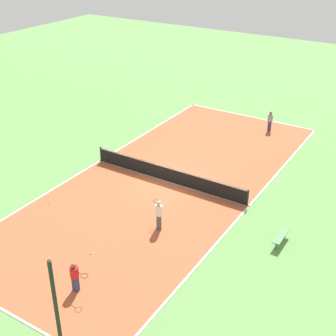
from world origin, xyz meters
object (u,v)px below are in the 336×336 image
(tennis_net, at_px, (168,174))
(player_coach_red, at_px, (75,275))
(player_baseline_gray, at_px, (270,120))
(tennis_ball_left_sideline, at_px, (48,203))
(tennis_ball_midcourt, at_px, (91,253))
(fence_post_back_left, at_px, (60,336))
(player_near_white, at_px, (159,213))
(tennis_ball_right_alley, at_px, (141,175))
(tennis_ball_far_baseline, at_px, (200,114))
(bench, at_px, (281,236))

(tennis_net, distance_m, player_coach_red, 9.73)
(player_baseline_gray, distance_m, tennis_ball_left_sideline, 16.85)
(tennis_ball_midcourt, distance_m, fence_post_back_left, 7.72)
(tennis_net, relative_size, player_near_white, 6.33)
(player_baseline_gray, xyz_separation_m, tennis_ball_right_alley, (3.98, 10.39, -0.77))
(tennis_ball_far_baseline, xyz_separation_m, fence_post_back_left, (-8.12, 23.69, 2.69))
(player_coach_red, relative_size, tennis_ball_left_sideline, 20.06)
(tennis_net, distance_m, player_baseline_gray, 10.41)
(player_near_white, bearing_deg, tennis_net, -18.70)
(tennis_net, height_order, tennis_ball_right_alley, tennis_net)
(tennis_ball_left_sideline, bearing_deg, fence_post_back_left, 137.78)
(player_baseline_gray, relative_size, fence_post_back_left, 0.26)
(player_coach_red, xyz_separation_m, tennis_ball_right_alley, (3.32, -9.38, -0.73))
(tennis_ball_midcourt, height_order, fence_post_back_left, fence_post_back_left)
(player_baseline_gray, bearing_deg, player_coach_red, 175.35)
(bench, distance_m, tennis_ball_far_baseline, 16.56)
(tennis_net, xyz_separation_m, player_near_white, (-2.08, 4.19, 0.40))
(player_baseline_gray, xyz_separation_m, fence_post_back_left, (-2.46, 23.59, 1.92))
(tennis_net, xyz_separation_m, player_baseline_gray, (-2.23, -10.17, 0.31))
(bench, xyz_separation_m, tennis_ball_right_alley, (9.27, -1.92, -0.33))
(tennis_ball_far_baseline, bearing_deg, bench, 131.43)
(tennis_ball_left_sideline, xyz_separation_m, fence_post_back_left, (-8.83, 8.01, 2.69))
(player_near_white, xyz_separation_m, player_baseline_gray, (-0.15, -14.36, -0.09))
(player_baseline_gray, xyz_separation_m, tennis_ball_midcourt, (1.69, 17.66, -0.77))
(tennis_ball_right_alley, bearing_deg, player_near_white, 133.91)
(tennis_ball_midcourt, bearing_deg, tennis_ball_far_baseline, -77.39)
(tennis_ball_right_alley, distance_m, tennis_ball_midcourt, 7.63)
(player_baseline_gray, xyz_separation_m, tennis_ball_far_baseline, (5.66, -0.10, -0.77))
(player_baseline_gray, distance_m, tennis_ball_far_baseline, 5.71)
(tennis_ball_midcourt, bearing_deg, tennis_ball_right_alley, -72.55)
(player_coach_red, bearing_deg, player_near_white, 90.01)
(tennis_ball_left_sideline, bearing_deg, tennis_ball_far_baseline, -92.57)
(tennis_net, height_order, tennis_ball_far_baseline, tennis_net)
(tennis_ball_right_alley, distance_m, fence_post_back_left, 14.93)
(player_baseline_gray, height_order, tennis_ball_far_baseline, player_baseline_gray)
(bench, bearing_deg, player_baseline_gray, -156.74)
(tennis_ball_far_baseline, relative_size, fence_post_back_left, 0.01)
(tennis_ball_left_sideline, distance_m, tennis_ball_midcourt, 5.12)
(tennis_ball_right_alley, bearing_deg, tennis_ball_midcourt, 107.45)
(tennis_ball_midcourt, bearing_deg, tennis_net, -85.84)
(player_baseline_gray, height_order, tennis_ball_midcourt, player_baseline_gray)
(tennis_ball_left_sideline, bearing_deg, bench, -164.32)
(player_baseline_gray, bearing_deg, tennis_ball_left_sideline, 155.04)
(bench, xyz_separation_m, player_coach_red, (5.95, 7.46, 0.40))
(player_coach_red, bearing_deg, bench, 56.80)
(tennis_ball_midcourt, bearing_deg, player_coach_red, 116.05)
(tennis_ball_far_baseline, bearing_deg, tennis_ball_right_alley, 99.13)
(tennis_net, bearing_deg, fence_post_back_left, 109.26)
(tennis_ball_far_baseline, distance_m, tennis_ball_midcourt, 18.20)
(tennis_ball_right_alley, bearing_deg, bench, 168.27)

